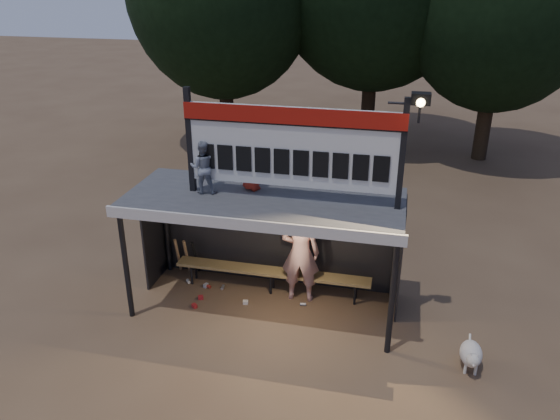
{
  "coord_description": "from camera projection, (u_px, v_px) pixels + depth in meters",
  "views": [
    {
      "loc": [
        2.31,
        -8.76,
        6.06
      ],
      "look_at": [
        0.2,
        0.4,
        1.9
      ],
      "focal_mm": 35.0,
      "sensor_mm": 36.0,
      "label": 1
    }
  ],
  "objects": [
    {
      "name": "child_a",
      "position": [
        203.0,
        167.0,
        9.77
      ],
      "size": [
        0.53,
        0.45,
        0.97
      ],
      "primitive_type": "imported",
      "rotation": [
        0.0,
        0.0,
        3.33
      ],
      "color": "gray",
      "rests_on": "dugout_shelter"
    },
    {
      "name": "bats",
      "position": [
        187.0,
        256.0,
        11.69
      ],
      "size": [
        0.47,
        0.33,
        0.84
      ],
      "color": "#A1774B",
      "rests_on": "ground"
    },
    {
      "name": "bench",
      "position": [
        272.0,
        272.0,
        11.05
      ],
      "size": [
        4.0,
        0.35,
        0.48
      ],
      "color": "#987D48",
      "rests_on": "ground"
    },
    {
      "name": "player",
      "position": [
        300.0,
        253.0,
        10.56
      ],
      "size": [
        0.78,
        0.54,
        2.05
      ],
      "primitive_type": "imported",
      "rotation": [
        0.0,
        0.0,
        3.2
      ],
      "color": "white",
      "rests_on": "ground"
    },
    {
      "name": "dugout_shelter",
      "position": [
        268.0,
        215.0,
        10.2
      ],
      "size": [
        5.1,
        2.08,
        2.32
      ],
      "color": "#404042",
      "rests_on": "ground"
    },
    {
      "name": "child_b",
      "position": [
        251.0,
        166.0,
        9.93
      ],
      "size": [
        0.53,
        0.47,
        0.91
      ],
      "primitive_type": "imported",
      "rotation": [
        0.0,
        0.0,
        2.64
      ],
      "color": "#B1291B",
      "rests_on": "dugout_shelter"
    },
    {
      "name": "dog",
      "position": [
        471.0,
        355.0,
        8.93
      ],
      "size": [
        0.36,
        0.81,
        0.49
      ],
      "color": "silver",
      "rests_on": "ground"
    },
    {
      "name": "ground",
      "position": [
        266.0,
        305.0,
        10.73
      ],
      "size": [
        80.0,
        80.0,
        0.0
      ],
      "primitive_type": "plane",
      "color": "brown",
      "rests_on": "ground"
    },
    {
      "name": "tree_right",
      "position": [
        503.0,
        0.0,
        16.96
      ],
      "size": [
        6.08,
        6.08,
        8.72
      ],
      "color": "#322316",
      "rests_on": "ground"
    },
    {
      "name": "litter",
      "position": [
        220.0,
        294.0,
        11.05
      ],
      "size": [
        2.65,
        0.97,
        0.08
      ],
      "color": "#A51C20",
      "rests_on": "ground"
    },
    {
      "name": "scoreboard_assembly",
      "position": [
        295.0,
        145.0,
        9.26
      ],
      "size": [
        4.1,
        0.27,
        1.99
      ],
      "color": "black",
      "rests_on": "dugout_shelter"
    }
  ]
}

